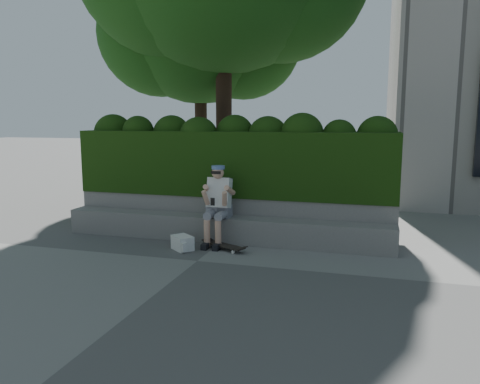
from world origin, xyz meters
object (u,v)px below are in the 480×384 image
(skateboard, at_px, (224,246))
(backpack_ground, at_px, (182,243))
(person, at_px, (218,202))
(backpack_plaid, at_px, (214,206))

(skateboard, relative_size, backpack_ground, 2.17)
(person, xyz_separation_m, backpack_plaid, (-0.11, 0.08, -0.10))
(skateboard, xyz_separation_m, backpack_plaid, (-0.33, 0.42, 0.58))
(person, bearing_deg, skateboard, -57.63)
(backpack_plaid, xyz_separation_m, backpack_ground, (-0.34, -0.62, -0.53))
(person, height_order, backpack_ground, person)
(skateboard, bearing_deg, backpack_ground, -139.03)
(skateboard, distance_m, backpack_plaid, 0.79)
(backpack_plaid, height_order, backpack_ground, backpack_plaid)
(person, relative_size, backpack_ground, 3.75)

